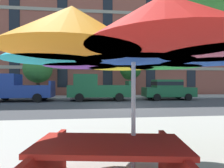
{
  "coord_description": "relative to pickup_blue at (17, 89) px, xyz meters",
  "views": [
    {
      "loc": [
        -1.79,
        -11.41,
        1.49
      ],
      "look_at": [
        -0.16,
        3.2,
        1.4
      ],
      "focal_mm": 28.73,
      "sensor_mm": 36.0,
      "label": 1
    }
  ],
  "objects": [
    {
      "name": "ground_plane",
      "position": [
        7.75,
        -3.7,
        -1.03
      ],
      "size": [
        120.0,
        120.0,
        0.0
      ],
      "primitive_type": "plane",
      "color": "#424244"
    },
    {
      "name": "sedan_green",
      "position": [
        12.6,
        -0.0,
        -0.08
      ],
      "size": [
        4.4,
        1.98,
        1.78
      ],
      "color": "#195933",
      "rests_on": "ground"
    },
    {
      "name": "picnic_table",
      "position": [
        6.18,
        -12.96,
        -0.54
      ],
      "size": [
        2.0,
        1.77,
        0.77
      ],
      "color": "red",
      "rests_on": "ground"
    },
    {
      "name": "street_tree_left",
      "position": [
        0.71,
        3.07,
        2.22
      ],
      "size": [
        2.72,
        3.11,
        4.83
      ],
      "color": "#4C3823",
      "rests_on": "ground"
    },
    {
      "name": "pickup_blue",
      "position": [
        0.0,
        0.0,
        0.0
      ],
      "size": [
        5.1,
        2.12,
        2.2
      ],
      "color": "navy",
      "rests_on": "ground"
    },
    {
      "name": "street_tree_middle",
      "position": [
        9.9,
        3.33,
        1.79
      ],
      "size": [
        2.17,
        2.22,
        3.87
      ],
      "color": "brown",
      "rests_on": "ground"
    },
    {
      "name": "apartment_building",
      "position": [
        7.75,
        11.29,
        8.57
      ],
      "size": [
        45.47,
        12.08,
        19.2
      ],
      "color": "#934C3D",
      "rests_on": "ground"
    },
    {
      "name": "patio_umbrella",
      "position": [
        6.53,
        -12.7,
        0.96
      ],
      "size": [
        3.38,
        3.38,
        2.27
      ],
      "color": "silver",
      "rests_on": "ground"
    },
    {
      "name": "sidewalk_far",
      "position": [
        7.75,
        3.1,
        -0.97
      ],
      "size": [
        56.0,
        3.6,
        0.12
      ],
      "primitive_type": "cube",
      "color": "#B2ADA3",
      "rests_on": "ground"
    },
    {
      "name": "pickup_green",
      "position": [
        6.32,
        0.0,
        0.0
      ],
      "size": [
        5.1,
        2.12,
        2.2
      ],
      "color": "#195933",
      "rests_on": "ground"
    }
  ]
}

